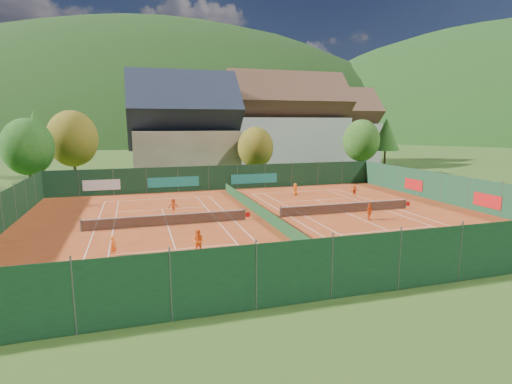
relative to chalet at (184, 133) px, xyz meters
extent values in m
plane|color=#2D4C17|center=(3.00, -30.00, -6.64)|extent=(600.00, 600.00, 0.00)
cube|color=#A13A17|center=(3.00, -30.00, -6.62)|extent=(40.00, 32.00, 0.01)
cube|color=white|center=(-5.00, -18.12, -6.61)|extent=(10.97, 0.06, 0.00)
cube|color=white|center=(-5.00, -41.88, -6.61)|extent=(10.97, 0.06, 0.00)
cube|color=white|center=(-10.48, -30.00, -6.61)|extent=(0.06, 23.77, 0.00)
cube|color=white|center=(0.49, -30.00, -6.61)|extent=(0.06, 23.77, 0.00)
cube|color=white|center=(-9.12, -30.00, -6.61)|extent=(0.06, 23.77, 0.00)
cube|color=white|center=(-0.88, -30.00, -6.61)|extent=(0.06, 23.77, 0.00)
cube|color=white|center=(-5.00, -23.60, -6.61)|extent=(8.23, 0.06, 0.00)
cube|color=white|center=(-5.00, -36.40, -6.61)|extent=(8.23, 0.06, 0.00)
cube|color=white|center=(-5.00, -30.00, -6.61)|extent=(0.06, 12.80, 0.00)
cube|color=white|center=(11.00, -18.12, -6.61)|extent=(10.97, 0.06, 0.00)
cube|color=white|center=(11.00, -41.88, -6.61)|extent=(10.97, 0.06, 0.00)
cube|color=white|center=(5.51, -30.00, -6.61)|extent=(0.06, 23.77, 0.00)
cube|color=white|center=(16.48, -30.00, -6.61)|extent=(0.06, 23.77, 0.00)
cube|color=white|center=(6.88, -30.00, -6.61)|extent=(0.06, 23.77, 0.00)
cube|color=white|center=(15.12, -30.00, -6.61)|extent=(0.06, 23.77, 0.00)
cube|color=white|center=(11.00, -23.60, -6.61)|extent=(8.23, 0.06, 0.00)
cube|color=white|center=(11.00, -36.40, -6.61)|extent=(8.23, 0.06, 0.00)
cube|color=white|center=(11.00, -30.00, -6.61)|extent=(0.06, 12.80, 0.00)
cylinder|color=#59595B|center=(-11.40, -30.00, -6.11)|extent=(0.10, 0.10, 1.02)
cylinder|color=#59595B|center=(1.40, -30.00, -6.11)|extent=(0.10, 0.10, 1.02)
cube|color=black|center=(-5.00, -30.00, -6.16)|extent=(12.80, 0.02, 0.86)
cube|color=white|center=(-5.00, -30.00, -5.73)|extent=(12.80, 0.04, 0.06)
cube|color=red|center=(1.65, -30.00, -6.17)|extent=(0.40, 0.04, 0.40)
cylinder|color=#59595B|center=(4.60, -30.00, -6.11)|extent=(0.10, 0.10, 1.02)
cylinder|color=#59595B|center=(17.40, -30.00, -6.11)|extent=(0.10, 0.10, 1.02)
cube|color=black|center=(11.00, -30.00, -6.16)|extent=(12.80, 0.02, 0.86)
cube|color=white|center=(11.00, -30.00, -5.73)|extent=(12.80, 0.04, 0.06)
cube|color=red|center=(17.65, -30.00, -6.17)|extent=(0.40, 0.04, 0.40)
cube|color=#15391B|center=(3.00, -30.00, -6.12)|extent=(0.03, 28.80, 1.00)
cube|color=#13351E|center=(3.00, -14.00, -5.12)|extent=(40.00, 0.04, 3.00)
cube|color=teal|center=(-3.00, -14.06, -5.42)|extent=(6.00, 0.03, 1.20)
cube|color=teal|center=(7.00, -14.06, -5.42)|extent=(6.00, 0.03, 1.20)
cube|color=silver|center=(-11.00, -14.06, -5.42)|extent=(4.00, 0.03, 1.20)
cube|color=#14381E|center=(3.00, -46.00, -5.12)|extent=(40.00, 0.04, 3.00)
cube|color=#153A22|center=(23.00, -30.00, -5.12)|extent=(0.04, 32.00, 3.00)
cube|color=#B21414|center=(22.94, -34.00, -5.42)|extent=(0.03, 3.00, 1.20)
cube|color=#B21414|center=(22.94, -24.00, -5.42)|extent=(0.03, 3.00, 1.20)
cube|color=#CEB391|center=(0.00, 0.00, -3.12)|extent=(15.00, 12.00, 7.00)
cube|color=#1E2333|center=(0.00, 0.00, 3.38)|extent=(16.20, 12.00, 12.00)
cube|color=silver|center=(19.00, 6.00, -2.12)|extent=(20.00, 11.00, 9.00)
cube|color=brown|center=(19.00, 6.00, 5.13)|extent=(21.60, 11.00, 11.00)
cube|color=silver|center=(33.00, 14.00, -2.62)|extent=(16.00, 10.00, 8.00)
cube|color=brown|center=(33.00, 14.00, 3.88)|extent=(17.28, 10.00, 10.00)
cylinder|color=#473119|center=(-19.00, -10.00, -5.22)|extent=(0.36, 0.36, 2.80)
ellipsoid|color=#205518|center=(-19.00, -10.00, -1.22)|extent=(5.72, 5.72, 6.58)
cylinder|color=#4D341B|center=(-15.00, -4.00, -5.05)|extent=(0.36, 0.36, 3.15)
ellipsoid|color=olive|center=(-15.00, -4.00, -0.55)|extent=(6.44, 6.44, 7.40)
cylinder|color=#432818|center=(-21.00, 4.00, -4.87)|extent=(0.36, 0.36, 3.50)
cone|color=#225819|center=(-21.00, 4.00, 0.13)|extent=(5.60, 5.60, 6.50)
cylinder|color=#452B18|center=(9.00, -8.00, -5.40)|extent=(0.36, 0.36, 2.45)
ellipsoid|color=brown|center=(9.00, -8.00, -1.90)|extent=(5.01, 5.01, 5.76)
cylinder|color=#422817|center=(27.00, -6.00, -5.22)|extent=(0.36, 0.36, 2.80)
ellipsoid|color=#2A5618|center=(27.00, -6.00, -1.22)|extent=(5.72, 5.72, 6.58)
cylinder|color=#442818|center=(37.00, 2.00, -5.05)|extent=(0.36, 0.36, 3.15)
cone|color=#245618|center=(37.00, 2.00, -0.55)|extent=(5.04, 5.04, 5.85)
cylinder|color=#4A2D1A|center=(29.00, 10.00, -4.87)|extent=(0.36, 0.36, 3.50)
ellipsoid|color=olive|center=(29.00, 10.00, 0.13)|extent=(7.15, 7.15, 8.22)
ellipsoid|color=black|center=(13.00, 270.00, -48.97)|extent=(440.00, 440.00, 242.00)
ellipsoid|color=black|center=(243.00, 160.00, -45.19)|extent=(380.00, 380.00, 220.40)
cylinder|color=slate|center=(13.17, -40.83, -6.22)|extent=(0.02, 0.02, 0.80)
cylinder|color=slate|center=(13.47, -40.83, -6.22)|extent=(0.02, 0.02, 0.80)
cylinder|color=slate|center=(13.17, -40.53, -6.22)|extent=(0.02, 0.02, 0.80)
cylinder|color=slate|center=(13.47, -40.53, -6.22)|extent=(0.02, 0.02, 0.80)
cube|color=slate|center=(13.32, -40.68, -6.07)|extent=(0.34, 0.34, 0.30)
ellipsoid|color=#CCD833|center=(13.32, -40.68, -6.04)|extent=(0.28, 0.28, 0.16)
sphere|color=#CCD833|center=(-5.99, -37.77, -6.59)|extent=(0.07, 0.07, 0.07)
sphere|color=#CCD833|center=(5.36, -42.26, -6.59)|extent=(0.07, 0.07, 0.07)
imported|color=orange|center=(-8.78, -36.50, -6.03)|extent=(0.52, 0.49, 1.20)
imported|color=orange|center=(-3.70, -37.69, -5.83)|extent=(0.97, 0.91, 1.58)
imported|color=#CD3F12|center=(-4.12, -25.62, -5.93)|extent=(0.98, 0.66, 1.40)
imported|color=#D14712|center=(11.45, -33.08, -5.88)|extent=(0.94, 0.75, 1.50)
imported|color=orange|center=(9.98, -20.28, -5.94)|extent=(0.77, 0.62, 1.38)
imported|color=#F55E15|center=(16.15, -22.67, -6.01)|extent=(1.20, 0.66, 1.24)
camera|label=1|loc=(-7.21, -61.68, 1.45)|focal=28.00mm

